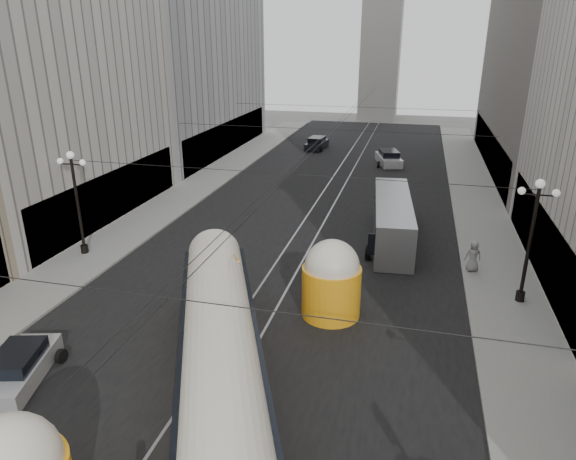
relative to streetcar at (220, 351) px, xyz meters
The scene contains 16 objects.
road 24.99m from the streetcar, 91.15° to the left, with size 20.00×85.00×0.02m, color black.
sidewalk_left 31.10m from the streetcar, 113.74° to the left, with size 4.00×72.00×0.15m, color gray.
sidewalk_right 30.71m from the streetcar, 67.97° to the left, with size 4.00×72.00×0.15m, color gray.
rail_left 25.02m from the streetcar, 92.87° to the left, with size 0.12×85.00×0.04m, color gray.
rail_right 24.99m from the streetcar, 89.42° to the left, with size 0.12×85.00×0.04m, color gray.
building_left_far 46.98m from the streetcar, 116.89° to the left, with size 12.60×28.60×28.60m.
distant_tower 73.58m from the streetcar, 90.40° to the left, with size 6.00×6.00×31.36m.
lamppost_left_mid 16.83m from the streetcar, 141.51° to the left, with size 1.86×0.44×6.37m.
lamppost_right_mid 16.07m from the streetcar, 40.72° to the left, with size 1.86×0.44×6.37m.
catenary 24.24m from the streetcar, 90.91° to the left, with size 25.00×72.00×0.23m.
streetcar is the anchor object (origin of this frame).
city_bus 18.47m from the streetcar, 73.67° to the left, with size 3.27×11.15×2.79m.
sedan_silver 8.19m from the streetcar, behind, with size 2.82×4.54×1.34m.
sedan_white_far 39.53m from the streetcar, 84.79° to the left, with size 3.23×5.21×1.53m.
sedan_dark_far 45.88m from the streetcar, 96.73° to the left, with size 2.20×4.67×1.43m.
pedestrian_sidewalk_right 16.85m from the streetcar, 53.53° to the left, with size 0.90×0.55×1.84m, color gray.
Camera 1 is at (6.85, -7.33, 12.74)m, focal length 32.00 mm.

